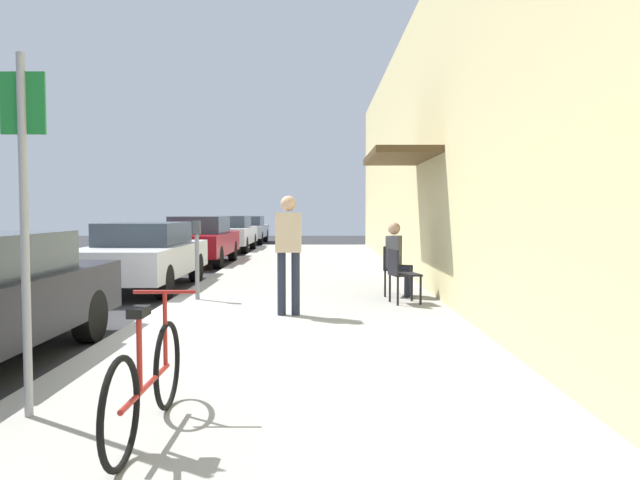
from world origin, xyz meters
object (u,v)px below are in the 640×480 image
Objects in this scene: bicycle_0 at (147,381)px; cafe_chair_0 at (400,272)px; parked_car_2 at (199,240)px; parked_car_4 at (247,229)px; parked_car_3 at (229,233)px; parking_meter at (197,254)px; seated_patron_1 at (397,256)px; parked_car_1 at (143,255)px; pedestrian_standing at (288,245)px; street_sign at (24,206)px; cafe_chair_1 at (394,267)px.

bicycle_0 reaches higher than cafe_chair_0.
cafe_chair_0 is at bearing -59.24° from parked_car_2.
cafe_chair_0 is (2.43, 5.56, 0.14)m from bicycle_0.
parked_car_3 is at bearing -90.00° from parked_car_4.
parking_meter reaches higher than seated_patron_1.
parked_car_1 is at bearing 151.98° from cafe_chair_0.
pedestrian_standing reaches higher than cafe_chair_0.
pedestrian_standing is at bearing 81.18° from bicycle_0.
parked_car_2 is (0.00, 5.62, 0.03)m from parked_car_1.
parked_car_2 is at bearing -90.00° from parked_car_3.
street_sign reaches higher than pedestrian_standing.
parked_car_2 reaches higher than bicycle_0.
parking_meter reaches higher than cafe_chair_0.
bicycle_0 is (2.46, -25.31, -0.22)m from parked_car_4.
seated_patron_1 is at bearing -56.08° from parked_car_2.
bicycle_0 is 4.60m from pedestrian_standing.
cafe_chair_1 is 0.67× the size of seated_patron_1.
parking_meter is 1.02× the size of seated_patron_1.
parked_car_3 is 14.79m from cafe_chair_0.
cafe_chair_1 is 2.65m from pedestrian_standing.
street_sign reaches higher than parked_car_4.
cafe_chair_1 is 0.20m from seated_patron_1.
cafe_chair_0 is at bearing -90.16° from cafe_chair_1.
parked_car_4 is 19.53m from seated_patron_1.
seated_patron_1 is at bearing 60.31° from street_sign.
pedestrian_standing reaches higher than parking_meter.
parked_car_2 is 8.83m from cafe_chair_1.
parked_car_1 is 5.06× the size of cafe_chair_0.
seated_patron_1 is at bearing -69.29° from parked_car_3.
seated_patron_1 is at bearing -18.91° from cafe_chair_1.
bicycle_0 is at bearing -110.72° from cafe_chair_1.
parked_car_2 and parking_meter have the same top height.
seated_patron_1 is (4.95, -18.89, 0.11)m from parked_car_4.
pedestrian_standing is at bearing -148.54° from cafe_chair_0.
street_sign is at bearing -111.86° from pedestrian_standing.
parked_car_2 is at bearing 96.38° from street_sign.
parked_car_3 is at bearing 97.19° from bicycle_0.
parked_car_2 is 14.00m from bicycle_0.
pedestrian_standing is (3.16, -15.02, 0.39)m from parked_car_3.
parked_car_3 is at bearing 110.71° from seated_patron_1.
seated_patron_1 reaches higher than parked_car_3.
cafe_chair_1 is at bearing -56.32° from parked_car_2.
parked_car_1 is at bearing 100.88° from street_sign.
parked_car_2 is 13.54m from street_sign.
street_sign is at bearing -90.51° from parking_meter.
parked_car_2 is 2.57× the size of bicycle_0.
street_sign reaches higher than parking_meter.
cafe_chair_1 is at bearing 7.41° from parking_meter.
bicycle_0 is 6.07m from cafe_chair_0.
parked_car_4 is at bearing 98.64° from pedestrian_standing.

